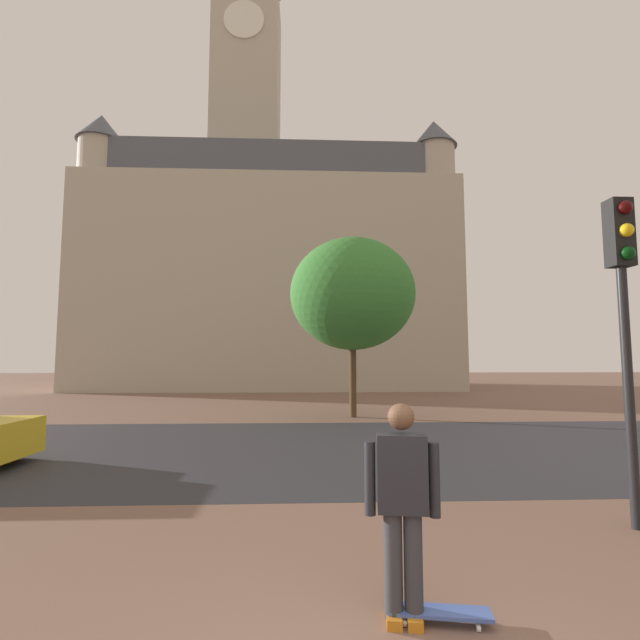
% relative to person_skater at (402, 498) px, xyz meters
% --- Properties ---
extents(ground_plane, '(120.00, 120.00, 0.00)m').
position_rel_person_skater_xyz_m(ground_plane, '(-0.36, 8.67, -0.96)').
color(ground_plane, brown).
extents(street_asphalt_strip, '(120.00, 8.27, 0.00)m').
position_rel_person_skater_xyz_m(street_asphalt_strip, '(-0.36, 7.12, -0.96)').
color(street_asphalt_strip, '#2D2D33').
rests_on(street_asphalt_strip, ground_plane).
extents(landmark_building, '(26.60, 11.86, 35.75)m').
position_rel_person_skater_xyz_m(landmark_building, '(-3.40, 30.68, 8.78)').
color(landmark_building, '#B2A893').
rests_on(landmark_building, ground_plane).
extents(person_skater, '(0.60, 0.34, 1.73)m').
position_rel_person_skater_xyz_m(person_skater, '(0.00, 0.00, 0.00)').
color(person_skater, '#333338').
rests_on(person_skater, ground_plane).
extents(skateboard, '(0.82, 0.32, 0.11)m').
position_rel_person_skater_xyz_m(skateboard, '(0.28, -0.03, -0.88)').
color(skateboard, '#425CAB').
rests_on(skateboard, ground_plane).
extents(traffic_light_pole, '(0.28, 0.34, 4.20)m').
position_rel_person_skater_xyz_m(traffic_light_pole, '(3.34, 1.82, 1.99)').
color(traffic_light_pole, black).
rests_on(traffic_light_pole, ground_plane).
extents(tree_curb_far, '(4.65, 4.65, 6.63)m').
position_rel_person_skater_xyz_m(tree_curb_far, '(1.07, 12.70, 3.57)').
color(tree_curb_far, '#4C3823').
rests_on(tree_curb_far, ground_plane).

